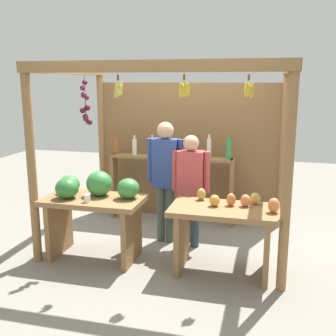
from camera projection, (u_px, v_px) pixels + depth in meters
name	position (u px, v px, depth m)	size (l,w,h in m)	color
ground_plane	(172.00, 240.00, 5.44)	(12.00, 12.00, 0.00)	gray
market_stall	(179.00, 136.00, 5.56)	(2.91, 2.10, 2.30)	olive
fruit_counter_left	(93.00, 202.00, 4.80)	(1.17, 0.64, 1.05)	olive
fruit_counter_right	(225.00, 224.00, 4.43)	(1.18, 0.64, 0.91)	olive
bottle_shelf_unit	(172.00, 170.00, 6.02)	(1.86, 0.22, 1.34)	olive
vendor_man	(165.00, 171.00, 5.22)	(0.48, 0.22, 1.59)	#48574C
vendor_woman	(191.00, 182.00, 5.07)	(0.48, 0.20, 1.44)	#2D3F4A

